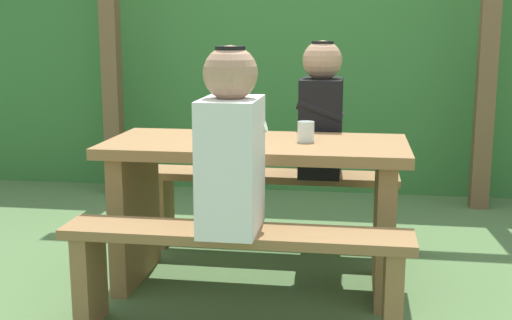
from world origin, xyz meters
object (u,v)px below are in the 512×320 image
picnic_table (256,188)px  person_white_shirt (231,147)px  person_black_coat (321,114)px  bench_far (271,194)px  bench_near (236,259)px  drinking_glass (306,132)px  bottle_left (237,116)px

picnic_table → person_white_shirt: 0.61m
person_white_shirt → person_black_coat: same height
bench_far → person_white_shirt: 1.16m
picnic_table → bench_near: bearing=-90.0°
picnic_table → person_white_shirt: person_white_shirt is taller
picnic_table → drinking_glass: drinking_glass is taller
picnic_table → drinking_glass: bearing=5.2°
person_white_shirt → bottle_left: bearing=98.3°
picnic_table → drinking_glass: size_ratio=14.81×
picnic_table → bench_near: picnic_table is taller
drinking_glass → picnic_table: bearing=-174.8°
person_white_shirt → drinking_glass: 0.61m
person_black_coat → bottle_left: person_black_coat is taller
picnic_table → bench_far: picnic_table is taller
bench_near → drinking_glass: bearing=67.5°
picnic_table → drinking_glass: (0.23, 0.02, 0.27)m
bench_far → person_white_shirt: size_ratio=1.95×
bench_near → bottle_left: bearing=99.7°
person_white_shirt → drinking_glass: size_ratio=7.61×
person_black_coat → drinking_glass: size_ratio=7.61×
bench_near → bottle_left: size_ratio=5.63×
person_white_shirt → person_black_coat: size_ratio=1.00×
bench_near → person_white_shirt: 0.46m
bottle_left → person_black_coat: bearing=47.3°
person_black_coat → picnic_table: bearing=-117.1°
bench_near → person_white_shirt: size_ratio=1.95×
bench_far → drinking_glass: bearing=-65.9°
bench_far → bench_near: bearing=-90.0°
bench_near → person_white_shirt: bearing=168.4°
bench_near → bottle_left: 0.82m
bench_far → person_white_shirt: (-0.02, -1.07, 0.46)m
bench_near → bench_far: size_ratio=1.00×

